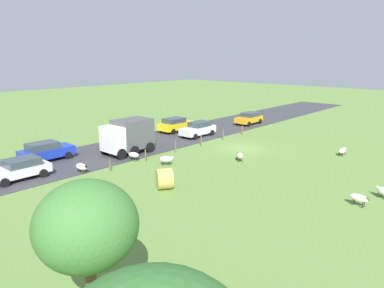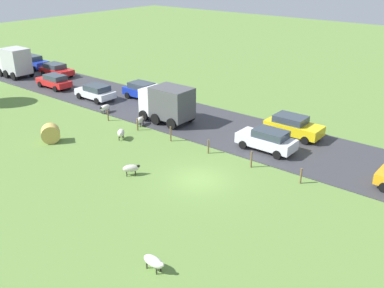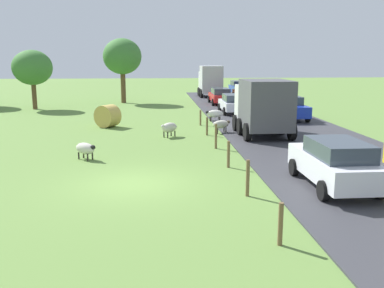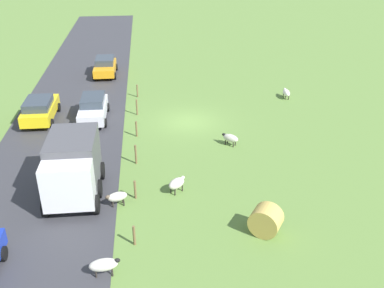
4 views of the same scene
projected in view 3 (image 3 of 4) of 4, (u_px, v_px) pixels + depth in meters
ground_plane at (134, 184)px, 15.31m from camera, size 160.00×160.00×0.00m
road_strip at (368, 178)px, 16.01m from camera, size 8.00×80.00×0.06m
sheep_2 at (215, 114)px, 30.30m from camera, size 1.32×0.67×0.80m
sheep_3 at (169, 128)px, 24.26m from camera, size 1.15×1.12×0.83m
sheep_4 at (85, 149)px, 18.89m from camera, size 1.14×1.07×0.75m
sheep_6 at (221, 124)px, 25.45m from camera, size 1.17×0.77×0.78m
hay_bale_0 at (108, 116)px, 27.71m from camera, size 1.78×1.67×1.44m
tree_1 at (32, 68)px, 36.81m from camera, size 3.39×3.39×5.10m
tree_2 at (122, 57)px, 41.89m from camera, size 3.76×3.76×6.29m
fence_post_0 at (281, 224)px, 10.22m from camera, size 0.12×0.12×1.07m
fence_post_1 at (248, 178)px, 13.85m from camera, size 0.12×0.12×1.22m
fence_post_2 at (228, 154)px, 17.51m from camera, size 0.12×0.12×1.10m
fence_post_3 at (216, 136)px, 21.14m from camera, size 0.12×0.12×1.24m
fence_post_4 at (207, 126)px, 24.80m from camera, size 0.12×0.12×1.06m
fence_post_5 at (200, 118)px, 28.45m from camera, size 0.12×0.12×1.02m
truck_0 at (211, 81)px, 48.52m from camera, size 2.63×4.19×3.47m
truck_1 at (263, 106)px, 24.23m from camera, size 2.74×4.59×3.17m
car_0 at (235, 103)px, 34.18m from camera, size 2.20×4.28×1.53m
car_1 at (245, 92)px, 45.43m from camera, size 2.19×4.52×1.51m
car_3 at (335, 163)px, 14.61m from camera, size 2.03×4.46×1.66m
car_4 at (288, 107)px, 30.89m from camera, size 2.16×4.49×1.65m
car_5 at (220, 96)px, 40.94m from camera, size 1.95×4.47×1.52m
car_7 at (239, 88)px, 51.12m from camera, size 2.14×4.49×1.64m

